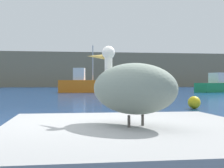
% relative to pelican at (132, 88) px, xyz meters
% --- Properties ---
extents(hillside_backdrop, '(140.00, 16.74, 8.31)m').
position_rel_pelican_xyz_m(hillside_backdrop, '(-0.68, 81.21, 3.04)').
color(hillside_backdrop, '#7F755B').
rests_on(hillside_backdrop, ground).
extents(pier_dock, '(2.77, 3.02, 0.71)m').
position_rel_pelican_xyz_m(pier_dock, '(0.00, -0.01, -0.76)').
color(pier_dock, '#989898').
rests_on(pier_dock, ground).
extents(pelican, '(1.07, 1.39, 0.89)m').
position_rel_pelican_xyz_m(pelican, '(0.00, 0.00, 0.00)').
color(pelican, gray).
rests_on(pelican, pier_dock).
extents(fishing_boat_green, '(7.05, 4.39, 4.77)m').
position_rel_pelican_xyz_m(fishing_boat_green, '(17.44, 32.71, -0.32)').
color(fishing_boat_green, '#1E8C4C').
rests_on(fishing_boat_green, ground).
extents(fishing_boat_orange, '(4.93, 2.32, 5.31)m').
position_rel_pelican_xyz_m(fishing_boat_orange, '(0.80, 32.89, -0.18)').
color(fishing_boat_orange, orange).
rests_on(fishing_boat_orange, ground).
extents(mooring_buoy, '(0.56, 0.56, 0.56)m').
position_rel_pelican_xyz_m(mooring_buoy, '(4.90, 10.23, -0.84)').
color(mooring_buoy, yellow).
rests_on(mooring_buoy, ground).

